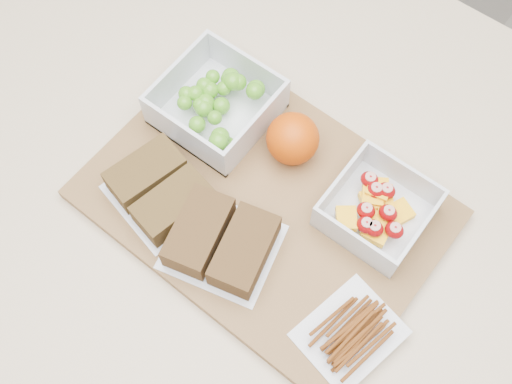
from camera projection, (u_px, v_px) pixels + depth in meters
ground at (258, 354)px, 1.62m from camera, size 4.00×4.00×0.00m
counter at (259, 307)px, 1.21m from camera, size 1.20×0.90×0.90m
cutting_board at (265, 204)px, 0.80m from camera, size 0.43×0.31×0.02m
grape_container at (218, 103)px, 0.82m from camera, size 0.13×0.13×0.06m
fruit_container at (377, 210)px, 0.77m from camera, size 0.11×0.11×0.05m
orange at (293, 139)px, 0.79m from camera, size 0.07×0.07×0.07m
sandwich_bag_left at (160, 190)px, 0.78m from camera, size 0.14×0.13×0.04m
sandwich_bag_center at (222, 242)px, 0.75m from camera, size 0.15×0.14×0.04m
pretzel_bag at (351, 331)px, 0.71m from camera, size 0.11×0.13×0.02m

